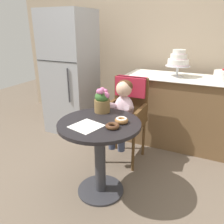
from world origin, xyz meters
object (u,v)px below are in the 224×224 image
at_px(cafe_table, 100,144).
at_px(donut_mid, 112,126).
at_px(donut_front, 122,120).
at_px(tiered_cake_stand, 178,60).
at_px(wicker_chair, 128,106).
at_px(round_layer_cake, 222,75).
at_px(flower_vase, 102,100).
at_px(seated_child, 123,107).
at_px(refrigerator, 71,74).

relative_size(cafe_table, donut_mid, 6.26).
xyz_separation_m(donut_front, tiered_cake_stand, (0.22, 1.23, 0.35)).
bearing_deg(wicker_chair, tiered_cake_stand, 60.99).
relative_size(cafe_table, round_layer_cake, 3.73).
relative_size(donut_mid, round_layer_cake, 0.60).
distance_m(wicker_chair, flower_vase, 0.52).
xyz_separation_m(seated_child, donut_mid, (0.17, -0.62, 0.06)).
height_order(donut_mid, round_layer_cake, round_layer_cake).
bearing_deg(tiered_cake_stand, refrigerator, -172.13).
bearing_deg(donut_front, wicker_chair, 106.62).
bearing_deg(round_layer_cake, donut_mid, -118.42).
distance_m(donut_front, flower_vase, 0.33).
bearing_deg(cafe_table, round_layer_cake, 55.93).
xyz_separation_m(cafe_table, round_layer_cake, (0.91, 1.34, 0.45)).
height_order(donut_mid, flower_vase, flower_vase).
bearing_deg(seated_child, donut_mid, -74.86).
xyz_separation_m(flower_vase, refrigerator, (-0.96, 0.86, 0.02)).
xyz_separation_m(wicker_chair, refrigerator, (-1.03, 0.38, 0.21)).
distance_m(tiered_cake_stand, refrigerator, 1.48).
height_order(wicker_chair, seated_child, seated_child).
bearing_deg(wicker_chair, seated_child, -83.65).
distance_m(cafe_table, tiered_cake_stand, 1.48).
distance_m(donut_mid, tiered_cake_stand, 1.42).
bearing_deg(wicker_chair, flower_vase, -92.80).
height_order(seated_child, donut_front, seated_child).
relative_size(cafe_table, seated_child, 0.99).
xyz_separation_m(seated_child, donut_front, (0.19, -0.49, 0.07)).
relative_size(wicker_chair, round_layer_cake, 4.94).
bearing_deg(seated_child, donut_front, -68.53).
bearing_deg(flower_vase, donut_front, -31.47).
xyz_separation_m(wicker_chair, donut_front, (0.19, -0.65, 0.10)).
relative_size(seated_child, flower_vase, 2.94).
xyz_separation_m(donut_mid, round_layer_cake, (0.76, 1.40, 0.22)).
bearing_deg(tiered_cake_stand, wicker_chair, -125.35).
height_order(seated_child, flower_vase, flower_vase).
relative_size(donut_front, tiered_cake_stand, 0.35).
bearing_deg(refrigerator, round_layer_cake, 7.05).
relative_size(donut_front, round_layer_cake, 0.60).
bearing_deg(tiered_cake_stand, cafe_table, -107.04).
bearing_deg(donut_mid, seated_child, 105.14).
bearing_deg(cafe_table, refrigerator, 133.67).
distance_m(flower_vase, refrigerator, 1.29).
relative_size(wicker_chair, donut_mid, 8.29).
xyz_separation_m(donut_front, refrigerator, (-1.23, 1.03, 0.11)).
bearing_deg(seated_child, cafe_table, -88.36).
relative_size(cafe_table, flower_vase, 2.91).
bearing_deg(cafe_table, donut_mid, -20.54).
relative_size(donut_front, refrigerator, 0.07).
bearing_deg(donut_front, refrigerator, 139.99).
distance_m(seated_child, donut_mid, 0.64).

